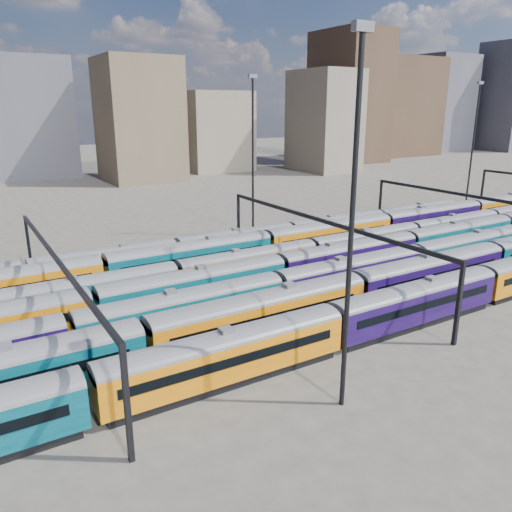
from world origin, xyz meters
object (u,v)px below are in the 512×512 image
rake_1 (429,270)px  mast_2 (352,217)px  rake_0 (227,351)px  rake_2 (69,331)px

rake_1 → mast_2: size_ratio=6.14×
rake_1 → rake_0: bearing=-170.2°
rake_2 → mast_2: size_ratio=4.89×
mast_2 → rake_1: bearing=27.4°
rake_1 → rake_2: size_ratio=1.26×
rake_1 → rake_2: rake_1 is taller
rake_2 → mast_2: bearing=-47.8°
rake_0 → mast_2: size_ratio=4.08×
rake_1 → mast_2: mast_2 is taller
rake_2 → rake_0: bearing=-45.8°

